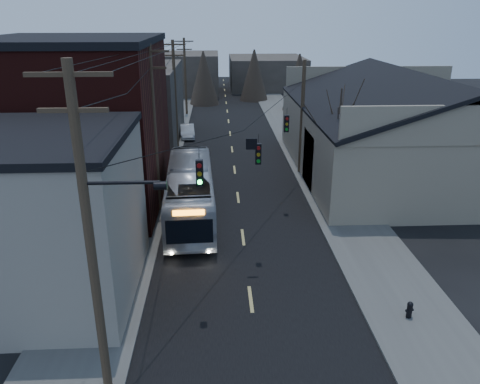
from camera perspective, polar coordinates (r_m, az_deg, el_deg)
The scene contains 14 objects.
road_surface at distance 40.82m, azimuth -0.89°, elevation 4.47°, with size 9.00×110.00×0.02m, color black.
sidewalk_left at distance 41.12m, azimuth -10.00°, elevation 4.35°, with size 4.00×110.00×0.12m, color #474744.
sidewalk_right at distance 41.53m, azimuth 8.14°, elevation 4.62°, with size 4.00×110.00×0.12m, color #474744.
building_clapboard at distance 21.27m, azimuth -23.82°, elevation -3.14°, with size 8.00×8.00×7.00m, color gray.
building_brick at distance 31.10m, azimuth -19.17°, elevation 7.62°, with size 10.00×12.00×10.00m, color black.
building_left_far at distance 46.58m, azimuth -13.14°, elevation 10.40°, with size 9.00×14.00×7.00m, color #35312B.
warehouse at distance 38.06m, azimuth 19.46°, elevation 6.26°, with size 16.16×20.60×7.73m.
building_far_left at distance 74.78m, azimuth -6.62°, elevation 14.16°, with size 10.00×12.00×6.00m, color #35312B.
building_far_right at distance 80.09m, azimuth 3.24°, elevation 14.34°, with size 12.00×14.00×5.00m, color #35312B.
bare_tree at distance 31.20m, azimuth 11.82°, elevation 5.71°, with size 0.40×0.40×7.20m, color black.
utility_lines at distance 33.98m, azimuth -5.91°, elevation 9.61°, with size 11.24×45.28×10.50m.
bus at distance 28.08m, azimuth -6.10°, elevation 0.01°, with size 2.65×11.35×3.16m, color #A8ACB4.
parked_car at distance 47.18m, azimuth -6.45°, elevation 7.38°, with size 1.34×3.86×1.27m, color #AFB2B7.
fire_hydrant at distance 20.38m, azimuth 19.98°, elevation -13.26°, with size 0.35×0.24×0.71m.
Camera 1 is at (-1.31, -9.15, 11.50)m, focal length 35.00 mm.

